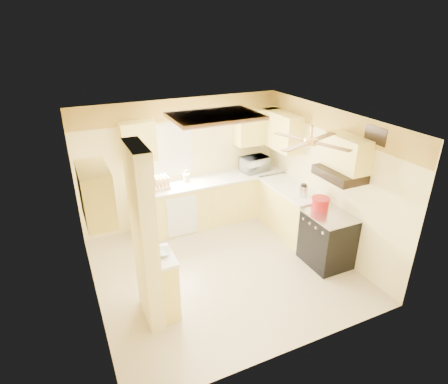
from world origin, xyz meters
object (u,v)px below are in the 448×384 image
stove (327,239)px  microwave (255,164)px  bowl (162,252)px  kettle (303,191)px  dutch_oven (320,203)px

stove → microwave: size_ratio=1.68×
bowl → stove: bearing=-0.6°
bowl → kettle: bearing=14.0°
microwave → bowl: microwave is taller
bowl → dutch_oven: (2.78, 0.22, 0.05)m
dutch_oven → kettle: kettle is taller
dutch_oven → stove: bearing=-85.9°
dutch_oven → kettle: 0.47m
kettle → dutch_oven: bearing=-89.7°
microwave → bowl: bearing=33.0°
microwave → kettle: 1.47m
stove → kettle: (-0.02, 0.73, 0.59)m
stove → bowl: bowl is taller
microwave → dutch_oven: (0.17, -1.93, -0.07)m
microwave → kettle: microwave is taller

